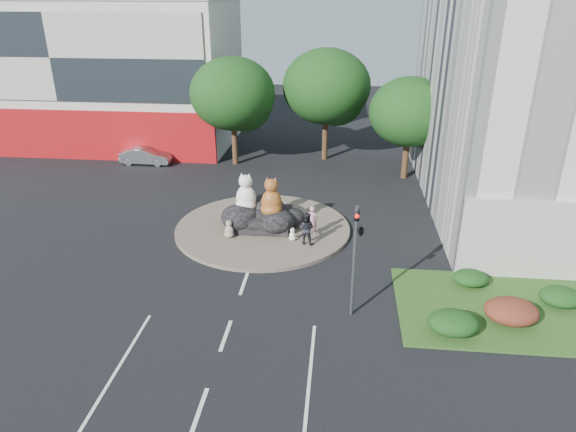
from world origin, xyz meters
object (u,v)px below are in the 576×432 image
pedestrian_dark (307,228)px  litter_bin (452,327)px  pedestrian_pink (312,221)px  kitten_calico (229,228)px  kitten_white (292,234)px  cat_tabby (271,196)px  cat_white (246,192)px  parked_car (146,156)px

pedestrian_dark → litter_bin: bearing=147.1°
pedestrian_pink → kitten_calico: bearing=8.3°
kitten_white → kitten_calico: bearing=125.0°
kitten_calico → pedestrian_dark: (4.28, -0.38, 0.39)m
kitten_calico → kitten_white: kitten_calico is taller
cat_tabby → litter_bin: size_ratio=3.44×
kitten_calico → litter_bin: (10.57, -7.60, -0.26)m
kitten_white → pedestrian_pink: pedestrian_pink is taller
cat_white → pedestrian_pink: bearing=-5.5°
kitten_white → litter_bin: 10.35m
cat_tabby → litter_bin: 12.30m
kitten_white → pedestrian_dark: size_ratio=0.41×
kitten_white → cat_white: bearing=93.8°
parked_car → pedestrian_dark: bearing=-133.2°
parked_car → litter_bin: (19.96, -20.30, -0.22)m
kitten_white → pedestrian_pink: (1.00, 0.73, 0.50)m
cat_white → kitten_white: (2.82, -1.75, -1.65)m
cat_white → pedestrian_pink: (3.82, -1.02, -1.16)m
litter_bin → kitten_white: bearing=133.1°
cat_tabby → pedestrian_pink: 2.63m
pedestrian_dark → cat_white: bearing=-13.9°
cat_tabby → pedestrian_dark: 2.87m
parked_car → kitten_white: bearing=-134.2°
kitten_calico → pedestrian_pink: bearing=31.5°
pedestrian_dark → litter_bin: (6.28, -7.22, -0.65)m
pedestrian_pink → pedestrian_dark: 1.08m
kitten_calico → parked_car: size_ratio=0.25×
cat_white → parked_car: bearing=142.0°
cat_white → kitten_calico: bearing=-102.0°
litter_bin → cat_tabby: bearing=133.4°
cat_white → cat_tabby: (1.52, -0.46, -0.01)m
cat_tabby → kitten_calico: size_ratio=2.19×
kitten_white → pedestrian_dark: 1.00m
cat_white → parked_car: cat_white is taller
cat_tabby → pedestrian_pink: bearing=-20.2°
cat_white → cat_tabby: cat_white is taller
litter_bin → pedestrian_pink: bearing=126.2°
pedestrian_pink → pedestrian_dark: pedestrian_dark is taller
pedestrian_pink → pedestrian_dark: (-0.22, -1.06, 0.03)m
cat_tabby → kitten_calico: bearing=-156.8°
cat_tabby → pedestrian_pink: (2.30, -0.56, -1.15)m
cat_tabby → pedestrian_dark: size_ratio=1.25×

